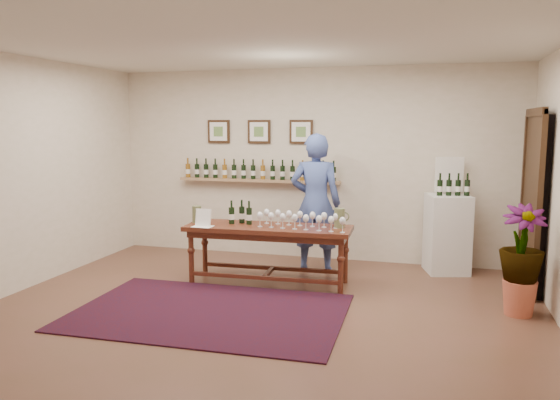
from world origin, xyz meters
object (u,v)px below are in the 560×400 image
(potted_plant, at_px, (521,260))
(person, at_px, (316,203))
(tasting_table, at_px, (268,235))
(display_pedestal, at_px, (447,234))

(potted_plant, relative_size, person, 0.54)
(tasting_table, xyz_separation_m, display_pedestal, (2.17, 1.15, -0.10))
(person, bearing_deg, potted_plant, 151.52)
(tasting_table, bearing_deg, display_pedestal, 25.62)
(display_pedestal, xyz_separation_m, potted_plant, (0.71, -1.55, 0.06))
(tasting_table, height_order, person, person)
(potted_plant, height_order, person, person)
(potted_plant, xyz_separation_m, person, (-2.43, 1.11, 0.35))
(display_pedestal, xyz_separation_m, person, (-1.72, -0.44, 0.41))
(tasting_table, distance_m, person, 0.90)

